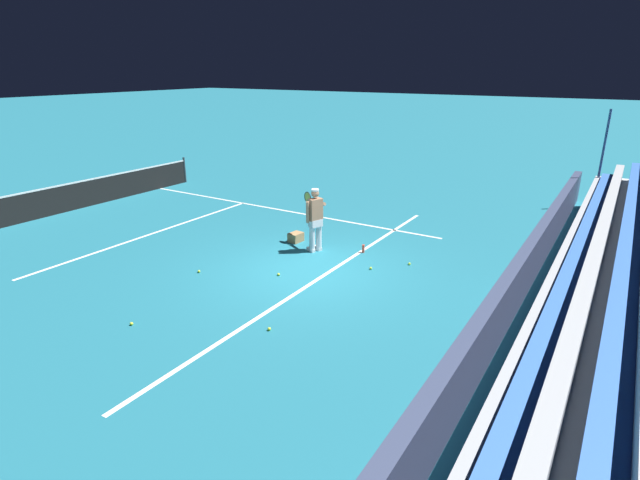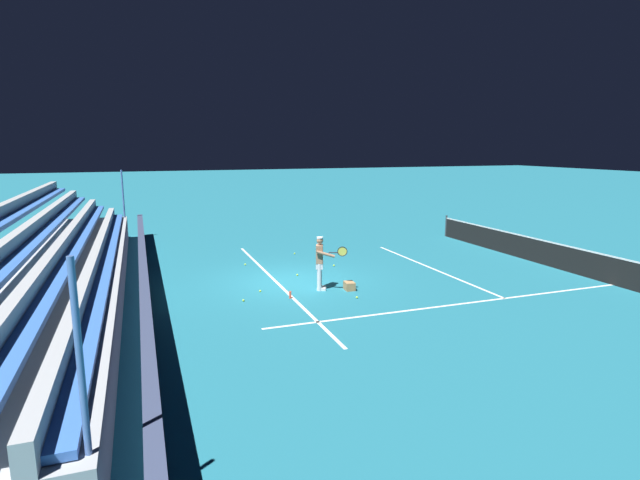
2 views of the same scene
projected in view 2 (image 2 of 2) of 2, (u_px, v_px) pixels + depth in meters
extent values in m
plane|color=#1E6B7F|center=(291.00, 281.00, 17.00)|extent=(160.00, 160.00, 0.00)
cube|color=white|center=(277.00, 282.00, 16.83)|extent=(12.00, 0.10, 0.01)
cube|color=white|center=(463.00, 304.00, 14.55)|extent=(0.10, 12.00, 0.01)
cube|color=white|center=(430.00, 268.00, 18.85)|extent=(8.22, 0.10, 0.01)
cube|color=#384260|center=(144.00, 278.00, 15.31)|extent=(21.93, 0.24, 1.10)
cube|color=silver|center=(149.00, 280.00, 14.81)|extent=(2.80, 0.01, 0.44)
cube|color=silver|center=(145.00, 242.00, 20.76)|extent=(2.20, 0.01, 0.40)
cube|color=#9EA3A8|center=(64.00, 284.00, 14.57)|extent=(20.83, 3.20, 1.10)
cube|color=blue|center=(107.00, 260.00, 14.86)|extent=(20.42, 0.40, 0.12)
cube|color=#9EA3A8|center=(96.00, 256.00, 14.74)|extent=(20.83, 0.24, 0.45)
cube|color=blue|center=(76.00, 247.00, 14.51)|extent=(20.42, 0.40, 0.12)
cube|color=#9EA3A8|center=(65.00, 243.00, 14.38)|extent=(20.83, 0.24, 0.45)
cube|color=blue|center=(43.00, 234.00, 14.15)|extent=(20.42, 0.40, 0.12)
cube|color=#9EA3A8|center=(32.00, 229.00, 14.03)|extent=(20.83, 0.24, 0.45)
cube|color=blue|center=(9.00, 219.00, 13.80)|extent=(20.42, 0.40, 0.12)
cylinder|color=#4C70B2|center=(124.00, 205.00, 24.19)|extent=(0.08, 0.08, 3.40)
cylinder|color=#4C70B2|center=(84.00, 405.00, 5.53)|extent=(0.08, 0.08, 3.40)
cylinder|color=silver|center=(320.00, 275.00, 16.01)|extent=(0.15, 0.15, 0.88)
cylinder|color=silver|center=(319.00, 277.00, 15.79)|extent=(0.15, 0.15, 0.88)
cube|color=white|center=(322.00, 287.00, 16.08)|extent=(0.21, 0.30, 0.09)
cube|color=white|center=(321.00, 289.00, 15.86)|extent=(0.21, 0.30, 0.09)
cube|color=silver|center=(320.00, 265.00, 15.83)|extent=(0.40, 0.33, 0.20)
cube|color=#A37556|center=(320.00, 254.00, 15.76)|extent=(0.41, 0.33, 0.58)
sphere|color=#A37556|center=(320.00, 241.00, 15.68)|extent=(0.21, 0.21, 0.21)
cylinder|color=white|center=(320.00, 238.00, 15.67)|extent=(0.20, 0.20, 0.05)
cylinder|color=#A37556|center=(320.00, 254.00, 16.01)|extent=(0.09, 0.09, 0.56)
cylinder|color=#A37556|center=(326.00, 254.00, 15.50)|extent=(0.31, 0.57, 0.24)
cylinder|color=black|center=(333.00, 253.00, 15.49)|extent=(0.14, 0.29, 0.03)
torus|color=black|center=(342.00, 251.00, 15.47)|extent=(0.14, 0.30, 0.31)
cylinder|color=#D6D14C|center=(342.00, 251.00, 15.47)|extent=(0.11, 0.25, 0.27)
cube|color=#A87F51|center=(349.00, 286.00, 15.93)|extent=(0.43, 0.34, 0.26)
sphere|color=#CCE533|center=(260.00, 291.00, 15.70)|extent=(0.07, 0.07, 0.07)
sphere|color=#CCE533|center=(295.00, 253.00, 21.18)|extent=(0.07, 0.07, 0.07)
sphere|color=#CCE533|center=(334.00, 265.00, 19.06)|extent=(0.07, 0.07, 0.07)
sphere|color=#CCE533|center=(357.00, 297.00, 15.04)|extent=(0.07, 0.07, 0.07)
sphere|color=#CCE533|center=(243.00, 300.00, 14.75)|extent=(0.07, 0.07, 0.07)
sphere|color=#CCE533|center=(297.00, 275.00, 17.67)|extent=(0.07, 0.07, 0.07)
sphere|color=#CCE533|center=(245.00, 264.00, 19.23)|extent=(0.07, 0.07, 0.07)
cylinder|color=#EA4C33|center=(290.00, 295.00, 15.04)|extent=(0.07, 0.07, 0.22)
cylinder|color=#33383D|center=(446.00, 226.00, 25.30)|extent=(0.09, 0.09, 1.07)
cube|color=black|center=(524.00, 248.00, 20.24)|extent=(11.00, 0.02, 0.91)
cube|color=white|center=(525.00, 236.00, 20.15)|extent=(11.00, 0.04, 0.05)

